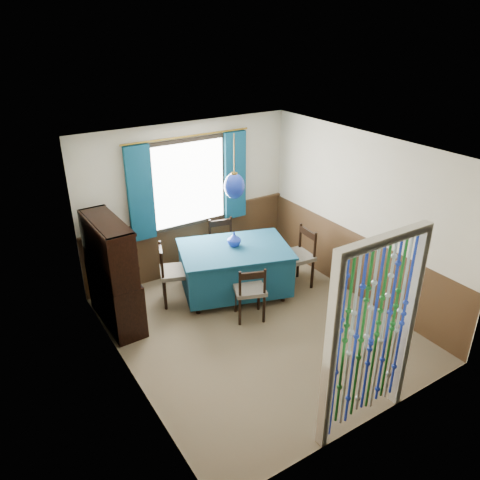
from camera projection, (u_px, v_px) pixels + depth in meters
floor at (257, 328)px, 6.49m from camera, size 4.00×4.00×0.00m
ceiling at (261, 151)px, 5.41m from camera, size 4.00×4.00×0.00m
wall_back at (188, 201)px, 7.48m from camera, size 3.60×0.00×3.60m
wall_front at (378, 326)px, 4.42m from camera, size 3.60×0.00×3.60m
wall_left at (123, 287)px, 5.08m from camera, size 0.00×4.00×4.00m
wall_right at (361, 218)px, 6.82m from camera, size 0.00×4.00×4.00m
wainscot_back at (191, 243)px, 7.79m from camera, size 3.60×0.00×3.60m
wainscot_front at (368, 386)px, 4.76m from camera, size 3.60×0.00×3.60m
wainscot_left at (131, 342)px, 5.41m from camera, size 0.00×4.00×4.00m
wainscot_right at (354, 264)px, 7.14m from camera, size 0.00×4.00×4.00m
window at (189, 183)px, 7.31m from camera, size 1.32×0.12×1.42m
doorway at (371, 340)px, 4.56m from camera, size 1.16×0.12×2.18m
dining_table at (235, 267)px, 7.13m from camera, size 1.89×1.57×0.78m
chair_near at (250, 291)px, 6.51m from camera, size 0.54×0.53×0.85m
chair_far at (224, 245)px, 7.76m from camera, size 0.53×0.51×0.90m
chair_left at (173, 272)px, 6.90m from camera, size 0.57×0.59×0.93m
chair_right at (298, 256)px, 7.33m from camera, size 0.49×0.51×0.96m
sideboard at (114, 288)px, 6.41m from camera, size 0.44×1.19×1.54m
pendant_lamp at (234, 186)px, 6.57m from camera, size 0.30×0.30×0.93m
vase_table at (234, 240)px, 7.01m from camera, size 0.20×0.20×0.20m
bowl_shelf at (119, 259)px, 6.04m from camera, size 0.20×0.20×0.05m
vase_sideboard at (111, 260)px, 6.45m from camera, size 0.20×0.20×0.20m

